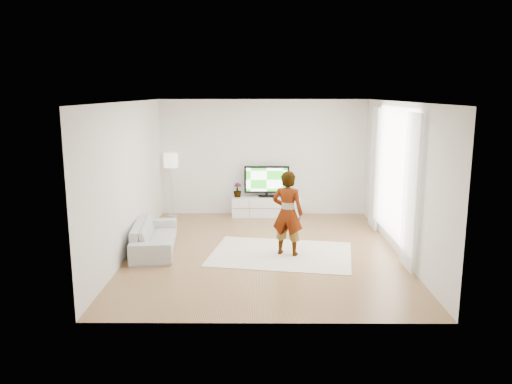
{
  "coord_description": "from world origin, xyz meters",
  "views": [
    {
      "loc": [
        -0.1,
        -9.06,
        2.97
      ],
      "look_at": [
        -0.16,
        0.4,
        1.07
      ],
      "focal_mm": 35.0,
      "sensor_mm": 36.0,
      "label": 1
    }
  ],
  "objects_px": {
    "television": "(267,180)",
    "sofa": "(155,236)",
    "media_console": "(267,206)",
    "player": "(288,213)",
    "floor_lamp": "(171,163)",
    "rug": "(281,254)"
  },
  "relations": [
    {
      "from": "sofa",
      "to": "floor_lamp",
      "type": "height_order",
      "value": "floor_lamp"
    },
    {
      "from": "media_console",
      "to": "sofa",
      "type": "distance_m",
      "value": 3.47
    },
    {
      "from": "television",
      "to": "media_console",
      "type": "bearing_deg",
      "value": -90.0
    },
    {
      "from": "television",
      "to": "rug",
      "type": "bearing_deg",
      "value": -85.63
    },
    {
      "from": "media_console",
      "to": "sofa",
      "type": "height_order",
      "value": "sofa"
    },
    {
      "from": "player",
      "to": "floor_lamp",
      "type": "xyz_separation_m",
      "value": [
        -2.62,
        2.9,
        0.51
      ]
    },
    {
      "from": "media_console",
      "to": "player",
      "type": "relative_size",
      "value": 1.07
    },
    {
      "from": "rug",
      "to": "sofa",
      "type": "xyz_separation_m",
      "value": [
        -2.4,
        0.23,
        0.27
      ]
    },
    {
      "from": "rug",
      "to": "sofa",
      "type": "relative_size",
      "value": 1.35
    },
    {
      "from": "player",
      "to": "floor_lamp",
      "type": "relative_size",
      "value": 1.02
    },
    {
      "from": "rug",
      "to": "television",
      "type": "bearing_deg",
      "value": 94.37
    },
    {
      "from": "media_console",
      "to": "floor_lamp",
      "type": "bearing_deg",
      "value": -178.37
    },
    {
      "from": "sofa",
      "to": "television",
      "type": "bearing_deg",
      "value": -44.88
    },
    {
      "from": "floor_lamp",
      "to": "rug",
      "type": "bearing_deg",
      "value": -48.78
    },
    {
      "from": "media_console",
      "to": "player",
      "type": "height_order",
      "value": "player"
    },
    {
      "from": "television",
      "to": "sofa",
      "type": "xyz_separation_m",
      "value": [
        -2.18,
        -2.73,
        -0.6
      ]
    },
    {
      "from": "media_console",
      "to": "player",
      "type": "bearing_deg",
      "value": -83.52
    },
    {
      "from": "sofa",
      "to": "floor_lamp",
      "type": "distance_m",
      "value": 2.83
    },
    {
      "from": "television",
      "to": "sofa",
      "type": "bearing_deg",
      "value": -128.55
    },
    {
      "from": "media_console",
      "to": "rug",
      "type": "bearing_deg",
      "value": -85.59
    },
    {
      "from": "television",
      "to": "rug",
      "type": "height_order",
      "value": "television"
    },
    {
      "from": "media_console",
      "to": "rug",
      "type": "distance_m",
      "value": 2.95
    }
  ]
}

